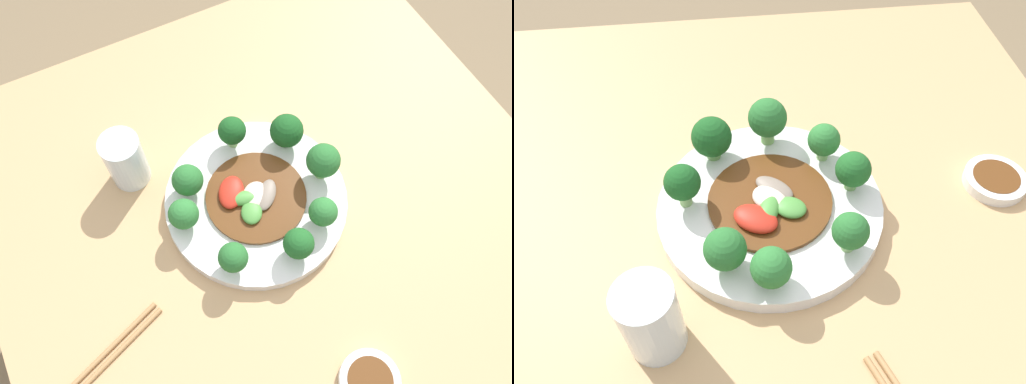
# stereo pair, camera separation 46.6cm
# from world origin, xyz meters

# --- Properties ---
(ground_plane) EXTENTS (8.00, 8.00, 0.00)m
(ground_plane) POSITION_xyz_m (0.00, 0.00, 0.00)
(ground_plane) COLOR #7F6B4C
(table) EXTENTS (0.87, 0.89, 0.74)m
(table) POSITION_xyz_m (0.00, 0.00, 0.37)
(table) COLOR tan
(table) RESTS_ON ground_plane
(plate) EXTENTS (0.28, 0.28, 0.02)m
(plate) POSITION_xyz_m (0.02, 0.03, 0.75)
(plate) COLOR white
(plate) RESTS_ON table
(broccoli_west) EXTENTS (0.05, 0.05, 0.06)m
(broccoli_west) POSITION_xyz_m (-0.09, 0.01, 0.79)
(broccoli_west) COLOR #70A356
(broccoli_west) RESTS_ON plate
(broccoli_east) EXTENTS (0.05, 0.05, 0.06)m
(broccoli_east) POSITION_xyz_m (0.12, 0.01, 0.80)
(broccoli_east) COLOR #89B76B
(broccoli_east) RESTS_ON plate
(broccoli_southeast) EXTENTS (0.05, 0.05, 0.06)m
(broccoli_southeast) POSITION_xyz_m (0.08, -0.06, 0.80)
(broccoli_southeast) COLOR #70A356
(broccoli_southeast) RESTS_ON plate
(broccoli_northwest) EXTENTS (0.04, 0.04, 0.06)m
(broccoli_northwest) POSITION_xyz_m (-0.07, 0.10, 0.79)
(broccoli_northwest) COLOR #89B76B
(broccoli_northwest) RESTS_ON plate
(broccoli_south) EXTENTS (0.05, 0.05, 0.07)m
(broccoli_south) POSITION_xyz_m (0.01, -0.08, 0.80)
(broccoli_south) COLOR #7AAD5B
(broccoli_south) RESTS_ON plate
(broccoli_southwest) EXTENTS (0.04, 0.04, 0.05)m
(broccoli_southwest) POSITION_xyz_m (-0.06, -0.04, 0.79)
(broccoli_southwest) COLOR #89B76B
(broccoli_southwest) RESTS_ON plate
(broccoli_north) EXTENTS (0.05, 0.05, 0.05)m
(broccoli_north) POSITION_xyz_m (0.03, 0.14, 0.79)
(broccoli_north) COLOR #89B76B
(broccoli_north) RESTS_ON plate
(broccoli_northeast) EXTENTS (0.05, 0.05, 0.06)m
(broccoli_northeast) POSITION_xyz_m (0.08, 0.11, 0.79)
(broccoli_northeast) COLOR #7AAD5B
(broccoli_northeast) RESTS_ON plate
(stirfry_center) EXTENTS (0.16, 0.16, 0.02)m
(stirfry_center) POSITION_xyz_m (0.02, 0.03, 0.77)
(stirfry_center) COLOR #5B3314
(stirfry_center) RESTS_ON plate
(drinking_glass) EXTENTS (0.06, 0.06, 0.10)m
(drinking_glass) POSITION_xyz_m (0.15, 0.18, 0.79)
(drinking_glass) COLOR silver
(drinking_glass) RESTS_ON table
(chopsticks) EXTENTS (0.09, 0.20, 0.01)m
(chopsticks) POSITION_xyz_m (-0.10, 0.33, 0.74)
(chopsticks) COLOR #AD7F4C
(chopsticks) RESTS_ON table
(sauce_dish) EXTENTS (0.08, 0.08, 0.02)m
(sauce_dish) POSITION_xyz_m (-0.29, 0.01, 0.75)
(sauce_dish) COLOR white
(sauce_dish) RESTS_ON table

